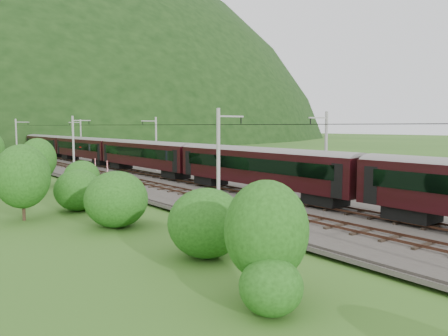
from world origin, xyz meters
TOP-DOWN VIEW (x-y plane):
  - ground at (0.00, 0.00)m, footprint 600.00×600.00m
  - railbed at (0.00, 10.00)m, footprint 14.00×220.00m
  - track_left at (-2.40, 10.00)m, footprint 2.40×220.00m
  - track_right at (2.40, 10.00)m, footprint 2.40×220.00m
  - catenary_left at (-6.12, 32.00)m, footprint 2.54×192.28m
  - catenary_right at (6.12, 32.00)m, footprint 2.54×192.28m
  - overhead_wires at (0.00, 10.00)m, footprint 4.83×198.00m
  - train at (2.40, 27.76)m, footprint 3.09×170.27m
  - hazard_post_near at (-0.60, 34.32)m, footprint 0.17×0.17m
  - hazard_post_far at (0.26, 41.16)m, footprint 0.16×0.16m
  - signal at (-3.68, 62.26)m, footprint 0.27×0.27m
  - vegetation_left at (-14.04, 22.80)m, footprint 12.50×150.04m
  - vegetation_right at (11.34, 6.75)m, footprint 6.27×99.11m

SIDE VIEW (x-z plane):
  - ground at x=0.00m, z-range 0.00..0.00m
  - railbed at x=0.00m, z-range 0.00..0.30m
  - track_left at x=-2.40m, z-range 0.24..0.51m
  - track_right at x=2.40m, z-range 0.24..0.51m
  - hazard_post_far at x=0.26m, z-range 0.30..1.81m
  - hazard_post_near at x=-0.60m, z-range 0.30..1.93m
  - vegetation_right at x=11.34m, z-range -0.21..2.76m
  - signal at x=-3.68m, z-range 0.51..2.97m
  - vegetation_left at x=-14.04m, z-range -0.88..5.73m
  - train at x=2.40m, z-range 0.95..6.33m
  - catenary_left at x=-6.12m, z-range 0.50..8.50m
  - catenary_right at x=6.12m, z-range 0.50..8.50m
  - overhead_wires at x=0.00m, z-range 7.08..7.12m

